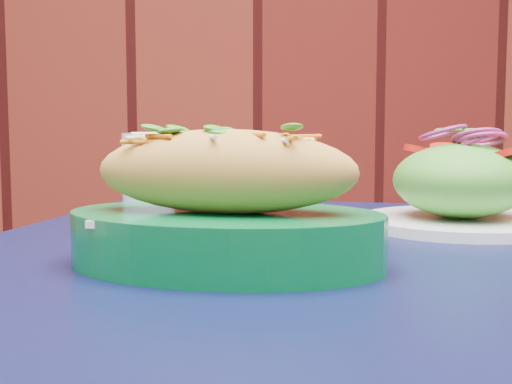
{
  "coord_description": "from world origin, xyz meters",
  "views": [
    {
      "loc": [
        -0.16,
        0.7,
        0.88
      ],
      "look_at": [
        -0.11,
        1.36,
        0.81
      ],
      "focal_mm": 50.0,
      "sensor_mm": 36.0,
      "label": 1
    }
  ],
  "objects": [
    {
      "name": "cafe_table",
      "position": [
        -0.02,
        1.38,
        0.66
      ],
      "size": [
        1.01,
        1.01,
        0.75
      ],
      "rotation": [
        0.0,
        0.0,
        -0.31
      ],
      "color": "black",
      "rests_on": "ground"
    },
    {
      "name": "banh_mi_basket",
      "position": [
        -0.14,
        1.31,
        0.8
      ],
      "size": [
        0.32,
        0.25,
        0.13
      ],
      "rotation": [
        0.0,
        0.0,
        -0.29
      ],
      "color": "#04602B",
      "rests_on": "cafe_table"
    },
    {
      "name": "water_glass",
      "position": [
        -0.24,
        1.64,
        0.8
      ],
      "size": [
        0.07,
        0.07,
        0.11
      ],
      "primitive_type": "cylinder",
      "color": "silver",
      "rests_on": "cafe_table"
    },
    {
      "name": "salad_plate",
      "position": [
        0.14,
        1.51,
        0.8
      ],
      "size": [
        0.23,
        0.23,
        0.12
      ],
      "rotation": [
        0.0,
        0.0,
        -0.36
      ],
      "color": "white",
      "rests_on": "cafe_table"
    }
  ]
}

